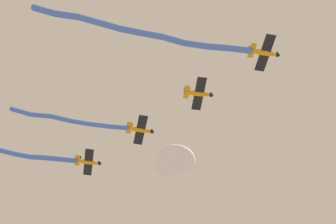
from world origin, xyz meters
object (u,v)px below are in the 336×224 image
at_px(airplane_left_wing, 199,93).
at_px(airplane_right_wing, 140,130).
at_px(airplane_slot, 88,162).
at_px(airplane_lead, 265,53).

bearing_deg(airplane_left_wing, airplane_right_wing, 133.73).
relative_size(airplane_left_wing, airplane_slot, 1.00).
distance_m(airplane_left_wing, airplane_right_wing, 11.96).
distance_m(airplane_left_wing, airplane_slot, 23.90).
bearing_deg(airplane_lead, airplane_right_wing, 130.97).
xyz_separation_m(airplane_right_wing, airplane_slot, (10.56, -5.59, 0.25)).
bearing_deg(airplane_right_wing, airplane_lead, -50.30).
xyz_separation_m(airplane_left_wing, airplane_slot, (21.12, -11.19, 0.50)).
bearing_deg(airplane_left_wing, airplane_lead, -46.23).
height_order(airplane_lead, airplane_left_wing, airplane_left_wing).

